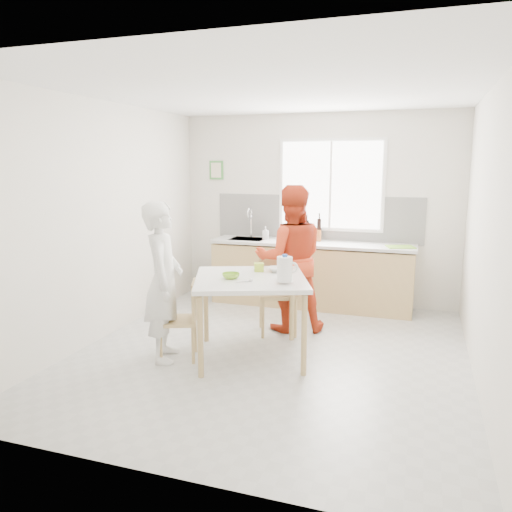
{
  "coord_description": "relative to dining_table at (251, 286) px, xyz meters",
  "views": [
    {
      "loc": [
        1.45,
        -4.83,
        2.0
      ],
      "look_at": [
        -0.24,
        0.2,
        1.01
      ],
      "focal_mm": 35.0,
      "sensor_mm": 36.0,
      "label": 1
    }
  ],
  "objects": [
    {
      "name": "soap_bottle",
      "position": [
        -0.51,
        2.15,
        0.24
      ],
      "size": [
        0.1,
        0.1,
        0.18
      ],
      "primitive_type": "imported",
      "rotation": [
        0.0,
        0.0,
        0.21
      ],
      "color": "#999999",
      "rests_on": "kitchen_counter"
    },
    {
      "name": "chair_left",
      "position": [
        -0.64,
        -0.25,
        -0.32
      ],
      "size": [
        0.49,
        0.49,
        0.82
      ],
      "rotation": [
        0.0,
        0.0,
        -1.2
      ],
      "color": "tan",
      "rests_on": "ground"
    },
    {
      "name": "bowl_green",
      "position": [
        -0.17,
        -0.12,
        0.12
      ],
      "size": [
        0.23,
        0.23,
        0.06
      ],
      "primitive_type": "imported",
      "rotation": [
        0.0,
        0.0,
        0.37
      ],
      "color": "#82BB2B",
      "rests_on": "dining_table"
    },
    {
      "name": "backsplash",
      "position": [
        0.18,
        2.38,
        0.46
      ],
      "size": [
        3.0,
        0.02,
        0.65
      ],
      "primitive_type": "cube",
      "color": "white",
      "rests_on": "room_shell"
    },
    {
      "name": "person_white",
      "position": [
        -0.83,
        -0.32,
        0.05
      ],
      "size": [
        0.58,
        0.7,
        1.64
      ],
      "primitive_type": "imported",
      "rotation": [
        0.0,
        0.0,
        1.94
      ],
      "color": "white",
      "rests_on": "ground"
    },
    {
      "name": "kitchen_counter",
      "position": [
        0.18,
        2.09,
        -0.35
      ],
      "size": [
        2.84,
        0.64,
        1.37
      ],
      "color": "tan",
      "rests_on": "ground"
    },
    {
      "name": "green_box",
      "position": [
        -0.01,
        0.3,
        0.13
      ],
      "size": [
        0.13,
        0.13,
        0.09
      ],
      "primitive_type": "cube",
      "rotation": [
        0.0,
        0.0,
        0.37
      ],
      "color": "#A5C42D",
      "rests_on": "dining_table"
    },
    {
      "name": "chair_far",
      "position": [
        0.03,
        0.89,
        -0.24
      ],
      "size": [
        0.57,
        0.57,
        0.96
      ],
      "rotation": [
        0.0,
        0.0,
        0.37
      ],
      "color": "tan",
      "rests_on": "ground"
    },
    {
      "name": "wine_bottle_a",
      "position": [
        0.25,
        2.25,
        0.31
      ],
      "size": [
        0.07,
        0.07,
        0.32
      ],
      "primitive_type": "cylinder",
      "color": "black",
      "rests_on": "kitchen_counter"
    },
    {
      "name": "cutting_board",
      "position": [
        1.38,
        2.02,
        0.16
      ],
      "size": [
        0.41,
        0.35,
        0.01
      ],
      "primitive_type": "cube",
      "rotation": [
        0.0,
        0.0,
        0.31
      ],
      "color": "#77BB2B",
      "rests_on": "kitchen_counter"
    },
    {
      "name": "room_shell",
      "position": [
        0.18,
        0.14,
        0.88
      ],
      "size": [
        4.5,
        4.5,
        4.5
      ],
      "color": "silver",
      "rests_on": "ground"
    },
    {
      "name": "ground",
      "position": [
        0.18,
        0.14,
        -0.77
      ],
      "size": [
        4.5,
        4.5,
        0.0
      ],
      "primitive_type": "plane",
      "color": "#B7B7B2",
      "rests_on": "ground"
    },
    {
      "name": "spoon",
      "position": [
        0.0,
        -0.23,
        0.1
      ],
      "size": [
        0.13,
        0.11,
        0.01
      ],
      "primitive_type": "cylinder",
      "rotation": [
        0.0,
        1.57,
        0.72
      ],
      "color": "#A5A5AA",
      "rests_on": "dining_table"
    },
    {
      "name": "window",
      "position": [
        0.38,
        2.37,
        0.93
      ],
      "size": [
        1.5,
        0.06,
        1.3
      ],
      "color": "white",
      "rests_on": "room_shell"
    },
    {
      "name": "person_red",
      "position": [
        0.16,
        1.0,
        0.11
      ],
      "size": [
        1.04,
        0.93,
        1.76
      ],
      "primitive_type": "imported",
      "rotation": [
        0.0,
        0.0,
        3.51
      ],
      "color": "red",
      "rests_on": "ground"
    },
    {
      "name": "wine_bottle_b",
      "position": [
        0.09,
        2.17,
        0.3
      ],
      "size": [
        0.07,
        0.07,
        0.3
      ],
      "primitive_type": "cylinder",
      "color": "black",
      "rests_on": "kitchen_counter"
    },
    {
      "name": "dining_table",
      "position": [
        0.0,
        0.0,
        0.0
      ],
      "size": [
        1.44,
        1.44,
        0.86
      ],
      "rotation": [
        0.0,
        0.0,
        0.37
      ],
      "color": "white",
      "rests_on": "ground"
    },
    {
      "name": "bowl_white",
      "position": [
        0.19,
        0.34,
        0.11
      ],
      "size": [
        0.26,
        0.26,
        0.05
      ],
      "primitive_type": "imported",
      "rotation": [
        0.0,
        0.0,
        0.37
      ],
      "color": "silver",
      "rests_on": "dining_table"
    },
    {
      "name": "milk_jug",
      "position": [
        0.4,
        -0.15,
        0.23
      ],
      "size": [
        0.21,
        0.15,
        0.27
      ],
      "rotation": [
        0.0,
        0.0,
        0.37
      ],
      "color": "white",
      "rests_on": "dining_table"
    },
    {
      "name": "jar_amber",
      "position": [
        0.27,
        2.17,
        0.23
      ],
      "size": [
        0.06,
        0.06,
        0.16
      ],
      "primitive_type": "cylinder",
      "color": "#984F21",
      "rests_on": "kitchen_counter"
    },
    {
      "name": "picture_frame",
      "position": [
        -1.37,
        2.38,
        1.13
      ],
      "size": [
        0.22,
        0.03,
        0.28
      ],
      "color": "#458F41",
      "rests_on": "room_shell"
    }
  ]
}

